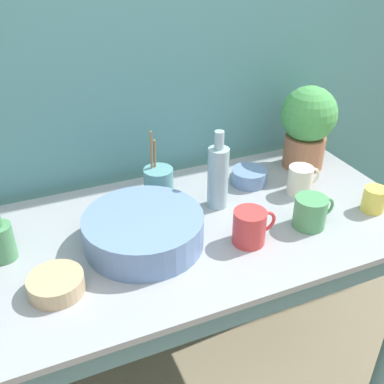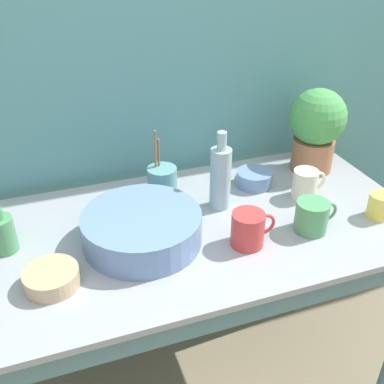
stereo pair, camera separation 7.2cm
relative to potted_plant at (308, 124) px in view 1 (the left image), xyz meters
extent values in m
cube|color=teal|center=(-0.54, 0.20, 0.19)|extent=(6.00, 0.05, 2.40)
cylinder|color=slate|center=(0.12, 0.10, -0.60)|extent=(0.06, 0.06, 0.82)
cube|color=slate|center=(-0.54, -0.50, -0.24)|extent=(1.31, 0.02, 0.10)
cube|color=#93999E|center=(-0.54, -0.20, -0.18)|extent=(1.41, 0.70, 0.02)
cylinder|color=#A36647|center=(0.00, 0.00, -0.11)|extent=(0.15, 0.15, 0.12)
sphere|color=#47994C|center=(0.00, 0.00, 0.04)|extent=(0.20, 0.20, 0.20)
cylinder|color=#6684B2|center=(-0.70, -0.23, -0.12)|extent=(0.34, 0.34, 0.09)
cylinder|color=#93B2BC|center=(-0.42, -0.12, -0.07)|extent=(0.07, 0.07, 0.20)
cylinder|color=#93B2BC|center=(-0.42, -0.12, 0.06)|extent=(0.03, 0.03, 0.06)
cylinder|color=#4C8C59|center=(-1.07, -0.14, -0.12)|extent=(0.07, 0.07, 0.11)
cylinder|color=beige|center=(-0.13, -0.16, -0.12)|extent=(0.08, 0.08, 0.10)
torus|color=beige|center=(-0.08, -0.16, -0.12)|extent=(0.06, 0.01, 0.06)
cylinder|color=#4C935B|center=(-0.21, -0.34, -0.12)|extent=(0.10, 0.10, 0.10)
torus|color=#4C935B|center=(-0.16, -0.34, -0.12)|extent=(0.06, 0.01, 0.06)
cylinder|color=#E5CC4C|center=(0.03, -0.35, -0.13)|extent=(0.07, 0.07, 0.08)
torus|color=#E5CC4C|center=(0.07, -0.35, -0.13)|extent=(0.05, 0.01, 0.05)
cylinder|color=#C63838|center=(-0.42, -0.34, -0.12)|extent=(0.09, 0.09, 0.10)
torus|color=#C63838|center=(-0.37, -0.34, -0.11)|extent=(0.07, 0.01, 0.07)
cylinder|color=tan|center=(-0.96, -0.33, -0.15)|extent=(0.14, 0.14, 0.05)
cylinder|color=#6684B2|center=(-0.25, -0.04, -0.14)|extent=(0.12, 0.12, 0.05)
cylinder|color=#569399|center=(-0.57, 0.01, -0.12)|extent=(0.10, 0.10, 0.10)
cylinder|color=olive|center=(-0.59, 0.02, -0.05)|extent=(0.01, 0.03, 0.23)
cylinder|color=olive|center=(-0.58, 0.03, -0.07)|extent=(0.01, 0.02, 0.20)
camera|label=1|loc=(-0.98, -1.23, 0.63)|focal=42.00mm
camera|label=2|loc=(-0.91, -1.25, 0.63)|focal=42.00mm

